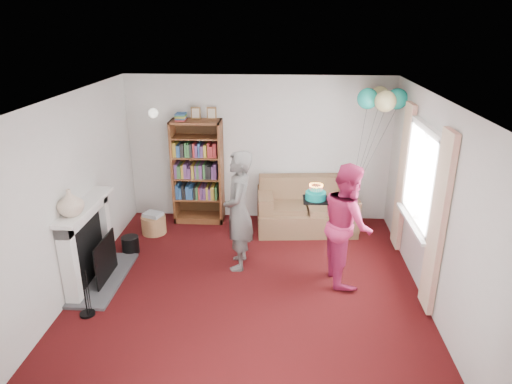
# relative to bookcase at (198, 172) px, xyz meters

# --- Properties ---
(ground) EXTENTS (5.00, 5.00, 0.00)m
(ground) POSITION_rel_bookcase_xyz_m (1.03, -2.30, -0.88)
(ground) COLOR black
(ground) RESTS_ON ground
(wall_back) EXTENTS (4.50, 0.02, 2.50)m
(wall_back) POSITION_rel_bookcase_xyz_m (1.03, 0.21, 0.37)
(wall_back) COLOR silver
(wall_back) RESTS_ON ground
(wall_left) EXTENTS (0.02, 5.00, 2.50)m
(wall_left) POSITION_rel_bookcase_xyz_m (-1.23, -2.30, 0.37)
(wall_left) COLOR silver
(wall_left) RESTS_ON ground
(wall_right) EXTENTS (0.02, 5.00, 2.50)m
(wall_right) POSITION_rel_bookcase_xyz_m (3.29, -2.30, 0.37)
(wall_right) COLOR silver
(wall_right) RESTS_ON ground
(ceiling) EXTENTS (4.50, 5.00, 0.01)m
(ceiling) POSITION_rel_bookcase_xyz_m (1.03, -2.30, 1.62)
(ceiling) COLOR white
(ceiling) RESTS_ON wall_back
(fireplace) EXTENTS (0.55, 1.80, 1.12)m
(fireplace) POSITION_rel_bookcase_xyz_m (-1.06, -2.11, -0.37)
(fireplace) COLOR #3F3F42
(fireplace) RESTS_ON ground
(window_bay) EXTENTS (0.14, 2.02, 2.20)m
(window_bay) POSITION_rel_bookcase_xyz_m (3.23, -1.70, 0.32)
(window_bay) COLOR white
(window_bay) RESTS_ON ground
(wall_sconce) EXTENTS (0.16, 0.23, 0.16)m
(wall_sconce) POSITION_rel_bookcase_xyz_m (-0.72, 0.06, 1.00)
(wall_sconce) COLOR gold
(wall_sconce) RESTS_ON ground
(bookcase) EXTENTS (0.85, 0.42, 2.00)m
(bookcase) POSITION_rel_bookcase_xyz_m (0.00, 0.00, 0.00)
(bookcase) COLOR #472B14
(bookcase) RESTS_ON ground
(sofa) EXTENTS (1.62, 0.86, 0.86)m
(sofa) POSITION_rel_bookcase_xyz_m (1.86, -0.23, -0.56)
(sofa) COLOR brown
(sofa) RESTS_ON ground
(wicker_basket) EXTENTS (0.40, 0.40, 0.36)m
(wicker_basket) POSITION_rel_bookcase_xyz_m (-0.67, -0.61, -0.72)
(wicker_basket) COLOR #9F6D4A
(wicker_basket) RESTS_ON ground
(person_striped) EXTENTS (0.42, 0.63, 1.72)m
(person_striped) POSITION_rel_bookcase_xyz_m (0.85, -1.58, -0.02)
(person_striped) COLOR black
(person_striped) RESTS_ON ground
(person_magenta) EXTENTS (0.73, 0.88, 1.65)m
(person_magenta) POSITION_rel_bookcase_xyz_m (2.31, -1.84, -0.06)
(person_magenta) COLOR #B22353
(person_magenta) RESTS_ON ground
(birthday_cake) EXTENTS (0.33, 0.33, 0.22)m
(birthday_cake) POSITION_rel_bookcase_xyz_m (1.89, -1.74, 0.29)
(birthday_cake) COLOR black
(birthday_cake) RESTS_ON ground
(balloons) EXTENTS (0.77, 0.76, 1.73)m
(balloons) POSITION_rel_bookcase_xyz_m (2.93, -0.35, 1.34)
(balloons) COLOR #3F3F3F
(balloons) RESTS_ON ground
(mantel_vase) EXTENTS (0.34, 0.34, 0.33)m
(mantel_vase) POSITION_rel_bookcase_xyz_m (-1.09, -2.45, 0.41)
(mantel_vase) COLOR beige
(mantel_vase) RESTS_ON fireplace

